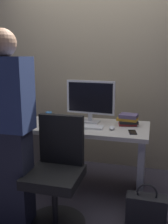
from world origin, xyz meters
TOP-DOWN VIEW (x-y plane):
  - ground_plane at (0.00, 0.00)m, footprint 9.00×9.00m
  - wall_back at (0.00, 0.75)m, footprint 6.40×0.10m
  - desk at (0.00, 0.00)m, footprint 1.32×0.66m
  - office_chair at (-0.08, -0.64)m, footprint 0.52×0.52m
  - person_at_desk at (-0.45, -0.75)m, footprint 0.40×0.24m
  - monitor at (0.02, 0.12)m, footprint 0.54×0.16m
  - keyboard at (-0.01, -0.10)m, footprint 0.44×0.15m
  - mouse at (0.30, -0.10)m, footprint 0.06×0.10m
  - cup_near_keyboard at (-0.39, -0.13)m, footprint 0.07×0.07m
  - cup_by_monitor at (-0.45, 0.10)m, footprint 0.07×0.07m
  - book_stack at (0.44, 0.11)m, footprint 0.23×0.19m
  - cell_phone at (0.50, -0.15)m, footprint 0.10×0.16m
  - handbag at (0.67, -0.46)m, footprint 0.34×0.14m

SIDE VIEW (x-z plane):
  - ground_plane at x=0.00m, z-range 0.00..0.00m
  - handbag at x=0.67m, z-range -0.05..0.33m
  - office_chair at x=-0.08m, z-range -0.04..0.90m
  - desk at x=0.00m, z-range 0.13..0.86m
  - cell_phone at x=0.50m, z-range 0.72..0.73m
  - keyboard at x=-0.01m, z-range 0.72..0.74m
  - mouse at x=0.30m, z-range 0.72..0.76m
  - cup_near_keyboard at x=-0.39m, z-range 0.72..0.81m
  - cup_by_monitor at x=-0.45m, z-range 0.72..0.82m
  - book_stack at x=0.44m, z-range 0.73..0.84m
  - person_at_desk at x=-0.45m, z-range 0.02..1.66m
  - monitor at x=0.02m, z-range 0.75..1.21m
  - wall_back at x=0.00m, z-range 0.00..3.00m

